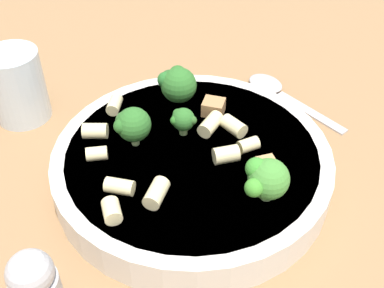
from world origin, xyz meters
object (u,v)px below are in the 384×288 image
(rigatoni_6, at_px, (248,145))
(drinking_glass, at_px, (18,90))
(broccoli_floret_1, at_px, (177,83))
(rigatoni_4, at_px, (112,211))
(spoon, at_px, (277,90))
(rigatoni_5, at_px, (97,154))
(rigatoni_7, at_px, (120,186))
(rigatoni_3, at_px, (211,124))
(rigatoni_8, at_px, (232,125))
(rigatoni_1, at_px, (226,155))
(chicken_chunk_1, at_px, (213,107))
(chicken_chunk_0, at_px, (267,167))
(rigatoni_2, at_px, (156,193))
(rigatoni_0, at_px, (95,131))
(broccoli_floret_0, at_px, (183,120))
(pasta_bowl, at_px, (192,163))
(rigatoni_9, at_px, (114,105))
(broccoli_floret_3, at_px, (266,178))
(broccoli_floret_2, at_px, (132,124))

(rigatoni_6, relative_size, drinking_glass, 0.24)
(broccoli_floret_1, height_order, drinking_glass, drinking_glass)
(rigatoni_4, xyz_separation_m, spoon, (-0.09, 0.28, -0.04))
(broccoli_floret_1, xyz_separation_m, rigatoni_5, (0.04, -0.12, -0.02))
(rigatoni_6, height_order, rigatoni_7, same)
(rigatoni_3, height_order, rigatoni_8, same)
(rigatoni_1, xyz_separation_m, rigatoni_4, (-0.00, -0.12, -0.00))
(rigatoni_1, height_order, chicken_chunk_1, same)
(rigatoni_7, distance_m, chicken_chunk_0, 0.14)
(spoon, bearing_deg, rigatoni_6, -54.50)
(chicken_chunk_0, bearing_deg, rigatoni_1, -150.19)
(rigatoni_2, bearing_deg, rigatoni_8, 107.35)
(rigatoni_8, distance_m, chicken_chunk_1, 0.04)
(rigatoni_4, bearing_deg, spoon, 108.09)
(rigatoni_6, bearing_deg, rigatoni_0, -132.77)
(broccoli_floret_0, distance_m, chicken_chunk_0, 0.10)
(rigatoni_5, bearing_deg, chicken_chunk_0, 47.58)
(rigatoni_5, bearing_deg, rigatoni_8, 72.40)
(rigatoni_4, xyz_separation_m, chicken_chunk_0, (0.04, 0.14, 0.00))
(broccoli_floret_1, bearing_deg, chicken_chunk_0, 0.90)
(rigatoni_7, xyz_separation_m, drinking_glass, (-0.21, -0.02, -0.01))
(rigatoni_3, relative_size, rigatoni_4, 1.40)
(rigatoni_0, height_order, drinking_glass, drinking_glass)
(pasta_bowl, distance_m, broccoli_floret_0, 0.05)
(broccoli_floret_1, relative_size, rigatoni_9, 1.74)
(broccoli_floret_0, height_order, rigatoni_3, broccoli_floret_0)
(broccoli_floret_0, xyz_separation_m, rigatoni_5, (-0.02, -0.09, -0.01))
(broccoli_floret_0, height_order, rigatoni_1, broccoli_floret_0)
(rigatoni_1, relative_size, drinking_glass, 0.28)
(rigatoni_4, height_order, rigatoni_9, rigatoni_4)
(broccoli_floret_1, height_order, rigatoni_8, broccoli_floret_1)
(broccoli_floret_3, height_order, rigatoni_7, broccoli_floret_3)
(rigatoni_6, bearing_deg, rigatoni_4, -90.48)
(broccoli_floret_3, height_order, drinking_glass, drinking_glass)
(broccoli_floret_1, relative_size, spoon, 0.27)
(broccoli_floret_2, distance_m, rigatoni_2, 0.08)
(rigatoni_0, relative_size, rigatoni_1, 1.03)
(rigatoni_2, distance_m, drinking_glass, 0.24)
(broccoli_floret_2, distance_m, drinking_glass, 0.17)
(rigatoni_0, height_order, chicken_chunk_0, same)
(rigatoni_7, xyz_separation_m, spoon, (-0.07, 0.26, -0.04))
(rigatoni_0, relative_size, rigatoni_5, 1.23)
(broccoli_floret_1, distance_m, rigatoni_4, 0.18)
(rigatoni_1, xyz_separation_m, rigatoni_6, (0.00, 0.03, -0.00))
(broccoli_floret_3, relative_size, rigatoni_0, 1.68)
(spoon, bearing_deg, drinking_glass, -116.77)
(rigatoni_3, height_order, rigatoni_9, rigatoni_3)
(pasta_bowl, height_order, broccoli_floret_3, broccoli_floret_3)
(rigatoni_3, distance_m, rigatoni_5, 0.12)
(pasta_bowl, xyz_separation_m, rigatoni_9, (-0.11, -0.03, 0.02))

